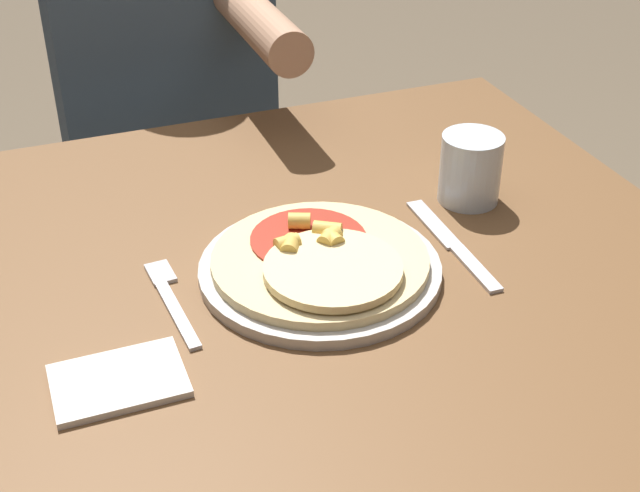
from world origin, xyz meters
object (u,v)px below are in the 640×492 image
Objects in this scene: plate at (320,270)px; drinking_glass at (470,168)px; person_diner at (164,79)px; knife at (454,245)px; pizza at (322,260)px; fork at (170,297)px; dining_table at (304,344)px.

drinking_glass is at bearing 21.13° from plate.
person_diner is (-0.02, 0.75, -0.04)m from plate.
knife is at bearing -74.96° from person_diner.
fork is (-0.18, 0.02, -0.02)m from pizza.
plate is at bearing -158.87° from drinking_glass.
pizza is 0.27m from drinking_glass.
fork reaches higher than dining_table.
drinking_glass reaches higher than pizza.
dining_table is at bearing 126.26° from plate.
plate is 0.02m from pizza.
drinking_glass reaches higher than knife.
pizza is 2.74× the size of drinking_glass.
plate is 0.24× the size of person_diner.
dining_table is 3.50× the size of plate.
plate is 0.75m from person_diner.
fork is (-0.16, -0.00, 0.12)m from dining_table.
pizza is (-0.00, -0.01, 0.02)m from plate.
person_diner is at bearing 90.79° from dining_table.
person_diner is (0.15, 0.73, -0.04)m from fork.
knife is 0.13m from drinking_glass.
plate is 0.18m from fork.
knife is (0.18, 0.00, -0.02)m from pizza.
person_diner is at bearing 91.87° from pizza.
fork is at bearing 175.17° from plate.
plate is at bearing -4.83° from fork.
drinking_glass is at bearing 22.20° from pizza.
plate is at bearing 179.14° from knife.
plate is 0.27m from drinking_glass.
pizza is at bearing -6.58° from fork.
fork is at bearing 173.42° from pizza.
pizza is at bearing -88.13° from person_diner.
drinking_glass is at bearing 53.26° from knife.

